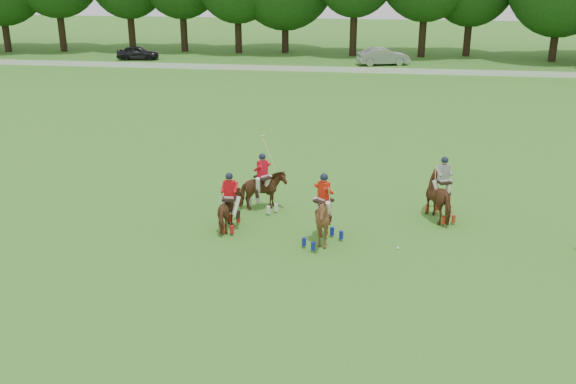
# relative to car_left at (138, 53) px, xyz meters

# --- Properties ---
(ground) EXTENTS (180.00, 180.00, 0.00)m
(ground) POSITION_rel_car_left_xyz_m (20.08, -42.50, -0.66)
(ground) COLOR #2F7220
(ground) RESTS_ON ground
(boundary_rail) EXTENTS (120.00, 0.10, 0.44)m
(boundary_rail) POSITION_rel_car_left_xyz_m (20.08, -4.50, -0.44)
(boundary_rail) COLOR white
(boundary_rail) RESTS_ON ground
(car_left) EXTENTS (4.09, 2.13, 1.33)m
(car_left) POSITION_rel_car_left_xyz_m (0.00, 0.00, 0.00)
(car_left) COLOR black
(car_left) RESTS_ON ground
(car_mid) EXTENTS (4.90, 2.89, 1.53)m
(car_mid) POSITION_rel_car_left_xyz_m (23.02, 0.00, 0.10)
(car_mid) COLOR #949499
(car_mid) RESTS_ON ground
(polo_red_a) EXTENTS (1.00, 1.61, 2.10)m
(polo_red_a) POSITION_rel_car_left_xyz_m (17.80, -38.60, 0.08)
(polo_red_a) COLOR #482713
(polo_red_a) RESTS_ON ground
(polo_red_b) EXTENTS (1.96, 1.98, 2.78)m
(polo_red_b) POSITION_rel_car_left_xyz_m (18.60, -36.60, 0.13)
(polo_red_b) COLOR #482713
(polo_red_b) RESTS_ON ground
(polo_red_c) EXTENTS (2.17, 2.19, 2.49)m
(polo_red_c) POSITION_rel_car_left_xyz_m (21.14, -39.41, 0.26)
(polo_red_c) COLOR #482713
(polo_red_c) RESTS_ON ground
(polo_stripe_a) EXTENTS (1.64, 2.18, 2.38)m
(polo_stripe_a) POSITION_rel_car_left_xyz_m (25.20, -36.56, 0.20)
(polo_stripe_a) COLOR #482713
(polo_stripe_a) RESTS_ON ground
(polo_ball) EXTENTS (0.09, 0.09, 0.09)m
(polo_ball) POSITION_rel_car_left_xyz_m (23.61, -39.44, -0.62)
(polo_ball) COLOR white
(polo_ball) RESTS_ON ground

